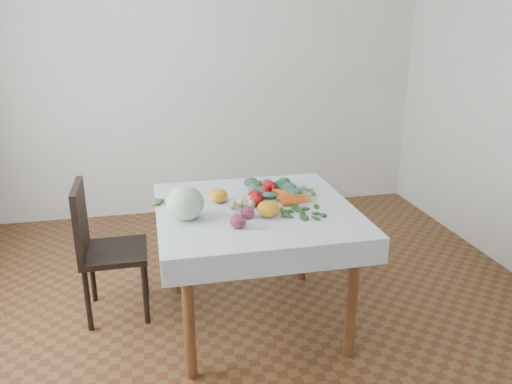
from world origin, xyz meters
TOP-DOWN VIEW (x-y plane):
  - ground at (0.00, 0.00)m, footprint 4.00×4.00m
  - back_wall at (0.00, 2.00)m, footprint 4.00×0.04m
  - table at (0.00, 0.00)m, footprint 1.00×1.00m
  - tablecloth at (0.00, 0.00)m, footprint 1.12×1.12m
  - chair at (-0.91, 0.28)m, footprint 0.39×0.39m
  - cabbage at (-0.41, -0.09)m, footprint 0.23×0.23m
  - tomato_a at (0.09, 0.18)m, footprint 0.08×0.08m
  - tomato_b at (0.14, 0.25)m, footprint 0.11×0.11m
  - tomato_c at (0.01, 0.08)m, footprint 0.12×0.12m
  - tomato_d at (0.01, 0.02)m, footprint 0.10×0.10m
  - heirloom_back at (-0.20, 0.14)m, footprint 0.15×0.15m
  - heirloom_front at (0.04, -0.15)m, footprint 0.13×0.13m
  - onion_a at (-0.08, -0.15)m, footprint 0.10×0.10m
  - onion_b at (-0.15, -0.27)m, footprint 0.11×0.11m
  - tomatillo_cluster at (-0.07, 0.02)m, footprint 0.14×0.09m
  - carrot_bunch at (0.27, 0.07)m, footprint 0.23×0.27m
  - kale_bunch at (0.17, 0.24)m, footprint 0.36×0.28m
  - basil_bunch at (0.23, -0.14)m, footprint 0.26×0.22m
  - dill_bunch at (-0.48, 0.18)m, footprint 0.21×0.19m

SIDE VIEW (x-z plane):
  - ground at x=0.00m, z-range 0.00..0.00m
  - chair at x=-0.91m, z-range 0.06..0.93m
  - table at x=0.00m, z-range 0.28..1.03m
  - tablecloth at x=0.00m, z-range 0.75..0.76m
  - basil_bunch at x=0.23m, z-range 0.76..0.77m
  - dill_bunch at x=-0.48m, z-range 0.76..0.78m
  - carrot_bunch at x=0.27m, z-range 0.76..0.79m
  - tomatillo_cluster at x=-0.07m, z-range 0.76..0.80m
  - kale_bunch at x=0.17m, z-range 0.76..0.80m
  - tomato_a at x=0.09m, z-range 0.76..0.82m
  - onion_a at x=-0.08m, z-range 0.76..0.82m
  - tomato_d at x=0.01m, z-range 0.76..0.82m
  - tomato_b at x=0.14m, z-range 0.76..0.83m
  - onion_b at x=-0.15m, z-range 0.76..0.83m
  - tomato_c at x=0.01m, z-range 0.76..0.83m
  - heirloom_back at x=-0.20m, z-range 0.76..0.84m
  - heirloom_front at x=0.04m, z-range 0.76..0.85m
  - cabbage at x=-0.41m, z-range 0.76..0.94m
  - back_wall at x=0.00m, z-range 0.00..2.70m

